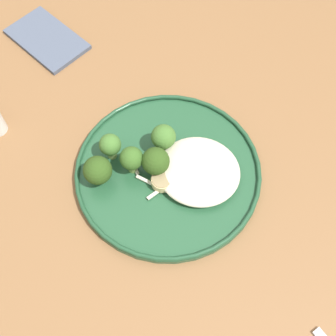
{
  "coord_description": "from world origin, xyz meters",
  "views": [
    {
      "loc": [
        -0.15,
        0.3,
        1.36
      ],
      "look_at": [
        -0.05,
        -0.01,
        0.76
      ],
      "focal_mm": 47.35,
      "sensor_mm": 36.0,
      "label": 1
    }
  ],
  "objects_px": {
    "seared_scallop_on_noodles": "(206,167)",
    "folded_napkin": "(47,39)",
    "seared_scallop_left_edge": "(162,181)",
    "broccoli_floret_front_edge": "(98,171)",
    "seared_scallop_center_golden": "(174,162)",
    "broccoli_floret_rear_charred": "(163,137)",
    "broccoli_floret_right_tilted": "(110,145)",
    "dinner_plate": "(168,171)",
    "broccoli_floret_tall_stalk": "(132,159)",
    "broccoli_floret_center_pile": "(157,159)",
    "seared_scallop_large_seared": "(209,191)",
    "seared_scallop_half_hidden": "(190,163)"
  },
  "relations": [
    {
      "from": "dinner_plate",
      "to": "broccoli_floret_tall_stalk",
      "type": "height_order",
      "value": "broccoli_floret_tall_stalk"
    },
    {
      "from": "dinner_plate",
      "to": "broccoli_floret_rear_charred",
      "type": "distance_m",
      "value": 0.05
    },
    {
      "from": "seared_scallop_on_noodles",
      "to": "broccoli_floret_center_pile",
      "type": "height_order",
      "value": "broccoli_floret_center_pile"
    },
    {
      "from": "dinner_plate",
      "to": "broccoli_floret_rear_charred",
      "type": "xyz_separation_m",
      "value": [
        0.02,
        -0.03,
        0.04
      ]
    },
    {
      "from": "dinner_plate",
      "to": "seared_scallop_center_golden",
      "type": "xyz_separation_m",
      "value": [
        -0.01,
        -0.01,
        0.01
      ]
    },
    {
      "from": "dinner_plate",
      "to": "seared_scallop_left_edge",
      "type": "bearing_deg",
      "value": 86.68
    },
    {
      "from": "broccoli_floret_center_pile",
      "to": "folded_napkin",
      "type": "xyz_separation_m",
      "value": [
        0.29,
        -0.2,
        -0.04
      ]
    },
    {
      "from": "broccoli_floret_tall_stalk",
      "to": "broccoli_floret_front_edge",
      "type": "relative_size",
      "value": 0.99
    },
    {
      "from": "seared_scallop_large_seared",
      "to": "folded_napkin",
      "type": "bearing_deg",
      "value": -30.1
    },
    {
      "from": "seared_scallop_center_golden",
      "to": "broccoli_floret_front_edge",
      "type": "distance_m",
      "value": 0.12
    },
    {
      "from": "broccoli_floret_right_tilted",
      "to": "broccoli_floret_rear_charred",
      "type": "xyz_separation_m",
      "value": [
        -0.07,
        -0.04,
        0.0
      ]
    },
    {
      "from": "broccoli_floret_right_tilted",
      "to": "broccoli_floret_front_edge",
      "type": "bearing_deg",
      "value": 87.41
    },
    {
      "from": "broccoli_floret_front_edge",
      "to": "folded_napkin",
      "type": "height_order",
      "value": "broccoli_floret_front_edge"
    },
    {
      "from": "broccoli_floret_tall_stalk",
      "to": "broccoli_floret_rear_charred",
      "type": "distance_m",
      "value": 0.06
    },
    {
      "from": "seared_scallop_half_hidden",
      "to": "broccoli_floret_right_tilted",
      "type": "xyz_separation_m",
      "value": [
        0.12,
        0.02,
        0.02
      ]
    },
    {
      "from": "seared_scallop_center_golden",
      "to": "broccoli_floret_front_edge",
      "type": "height_order",
      "value": "broccoli_floret_front_edge"
    },
    {
      "from": "dinner_plate",
      "to": "folded_napkin",
      "type": "distance_m",
      "value": 0.36
    },
    {
      "from": "seared_scallop_large_seared",
      "to": "broccoli_floret_front_edge",
      "type": "relative_size",
      "value": 0.59
    },
    {
      "from": "seared_scallop_on_noodles",
      "to": "seared_scallop_large_seared",
      "type": "bearing_deg",
      "value": 113.22
    },
    {
      "from": "seared_scallop_on_noodles",
      "to": "seared_scallop_center_golden",
      "type": "relative_size",
      "value": 0.7
    },
    {
      "from": "broccoli_floret_front_edge",
      "to": "seared_scallop_center_golden",
      "type": "bearing_deg",
      "value": -150.0
    },
    {
      "from": "seared_scallop_left_edge",
      "to": "broccoli_floret_right_tilted",
      "type": "height_order",
      "value": "broccoli_floret_right_tilted"
    },
    {
      "from": "folded_napkin",
      "to": "broccoli_floret_right_tilted",
      "type": "bearing_deg",
      "value": 136.56
    },
    {
      "from": "seared_scallop_half_hidden",
      "to": "seared_scallop_left_edge",
      "type": "xyz_separation_m",
      "value": [
        0.03,
        0.04,
        0.0
      ]
    },
    {
      "from": "seared_scallop_on_noodles",
      "to": "broccoli_floret_rear_charred",
      "type": "height_order",
      "value": "broccoli_floret_rear_charred"
    },
    {
      "from": "seared_scallop_left_edge",
      "to": "broccoli_floret_right_tilted",
      "type": "xyz_separation_m",
      "value": [
        0.09,
        -0.02,
        0.02
      ]
    },
    {
      "from": "seared_scallop_on_noodles",
      "to": "broccoli_floret_center_pile",
      "type": "xyz_separation_m",
      "value": [
        0.07,
        0.02,
        0.02
      ]
    },
    {
      "from": "broccoli_floret_rear_charred",
      "to": "broccoli_floret_front_edge",
      "type": "distance_m",
      "value": 0.11
    },
    {
      "from": "seared_scallop_left_edge",
      "to": "broccoli_floret_right_tilted",
      "type": "distance_m",
      "value": 0.1
    },
    {
      "from": "seared_scallop_center_golden",
      "to": "broccoli_floret_rear_charred",
      "type": "bearing_deg",
      "value": -43.23
    },
    {
      "from": "seared_scallop_large_seared",
      "to": "broccoli_floret_right_tilted",
      "type": "xyz_separation_m",
      "value": [
        0.16,
        -0.02,
        0.02
      ]
    },
    {
      "from": "seared_scallop_center_golden",
      "to": "seared_scallop_left_edge",
      "type": "height_order",
      "value": "same"
    },
    {
      "from": "broccoli_floret_tall_stalk",
      "to": "folded_napkin",
      "type": "distance_m",
      "value": 0.33
    },
    {
      "from": "broccoli_floret_right_tilted",
      "to": "broccoli_floret_front_edge",
      "type": "xyz_separation_m",
      "value": [
        0.0,
        0.05,
        -0.0
      ]
    },
    {
      "from": "seared_scallop_center_golden",
      "to": "seared_scallop_large_seared",
      "type": "relative_size",
      "value": 1.02
    },
    {
      "from": "broccoli_floret_right_tilted",
      "to": "broccoli_floret_rear_charred",
      "type": "height_order",
      "value": "broccoli_floret_rear_charred"
    },
    {
      "from": "seared_scallop_on_noodles",
      "to": "seared_scallop_left_edge",
      "type": "height_order",
      "value": "same"
    },
    {
      "from": "seared_scallop_half_hidden",
      "to": "broccoli_floret_tall_stalk",
      "type": "relative_size",
      "value": 0.52
    },
    {
      "from": "seared_scallop_on_noodles",
      "to": "broccoli_floret_front_edge",
      "type": "bearing_deg",
      "value": 23.68
    },
    {
      "from": "seared_scallop_on_noodles",
      "to": "folded_napkin",
      "type": "distance_m",
      "value": 0.4
    },
    {
      "from": "seared_scallop_center_golden",
      "to": "folded_napkin",
      "type": "relative_size",
      "value": 0.21
    },
    {
      "from": "seared_scallop_large_seared",
      "to": "broccoli_floret_center_pile",
      "type": "distance_m",
      "value": 0.09
    },
    {
      "from": "broccoli_floret_right_tilted",
      "to": "broccoli_floret_tall_stalk",
      "type": "height_order",
      "value": "broccoli_floret_tall_stalk"
    },
    {
      "from": "folded_napkin",
      "to": "broccoli_floret_rear_charred",
      "type": "bearing_deg",
      "value": 150.08
    },
    {
      "from": "dinner_plate",
      "to": "seared_scallop_on_noodles",
      "type": "distance_m",
      "value": 0.06
    },
    {
      "from": "broccoli_floret_front_edge",
      "to": "folded_napkin",
      "type": "relative_size",
      "value": 0.36
    },
    {
      "from": "seared_scallop_half_hidden",
      "to": "broccoli_floret_front_edge",
      "type": "distance_m",
      "value": 0.14
    },
    {
      "from": "seared_scallop_half_hidden",
      "to": "seared_scallop_center_golden",
      "type": "bearing_deg",
      "value": 17.35
    },
    {
      "from": "broccoli_floret_rear_charred",
      "to": "folded_napkin",
      "type": "distance_m",
      "value": 0.33
    },
    {
      "from": "broccoli_floret_rear_charred",
      "to": "broccoli_floret_front_edge",
      "type": "height_order",
      "value": "broccoli_floret_rear_charred"
    }
  ]
}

